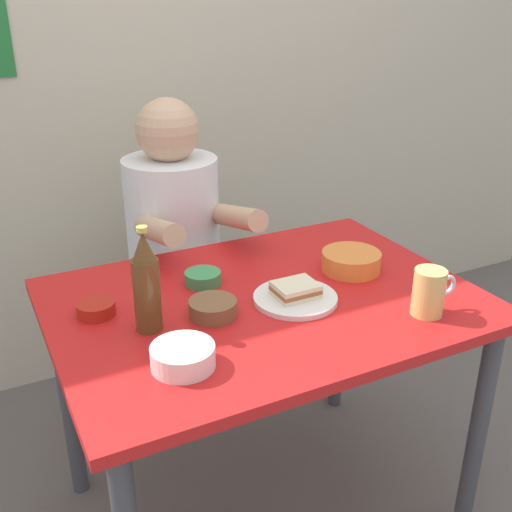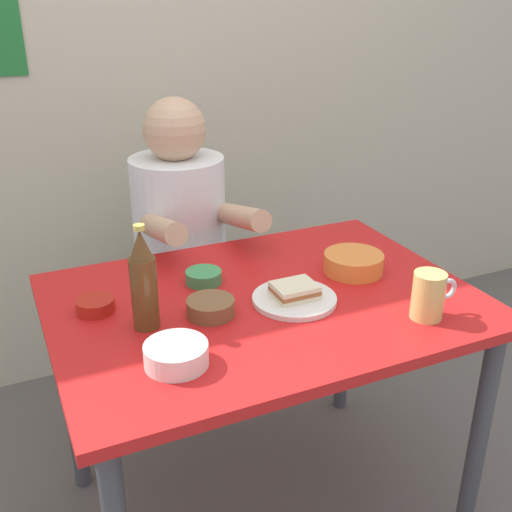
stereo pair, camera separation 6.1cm
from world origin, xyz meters
name	(u,v)px [view 1 (the left image)]	position (x,y,z in m)	size (l,w,h in m)	color
ground_plane	(263,507)	(0.00, 0.00, 0.00)	(6.00, 6.00, 0.00)	#59544F
wall_back	(133,44)	(0.00, 1.05, 1.30)	(4.40, 0.09, 2.60)	#BCB299
dining_table	(264,328)	(0.00, 0.00, 0.65)	(1.10, 0.80, 0.74)	red
stool	(179,322)	(-0.03, 0.63, 0.35)	(0.34, 0.34, 0.45)	#4C4C51
person_seated	(174,218)	(-0.03, 0.62, 0.77)	(0.33, 0.56, 0.72)	white
plate_orange	(295,298)	(0.06, -0.05, 0.75)	(0.22, 0.22, 0.01)	silver
sandwich	(296,290)	(0.06, -0.05, 0.77)	(0.11, 0.09, 0.04)	beige
beer_mug	(429,292)	(0.32, -0.26, 0.80)	(0.13, 0.08, 0.12)	#D1BC66
beer_bottle	(146,284)	(-0.32, -0.02, 0.86)	(0.06, 0.06, 0.26)	#593819
dip_bowl_green	(203,277)	(-0.11, 0.15, 0.76)	(0.10, 0.10, 0.03)	#388C4C
condiment_bowl_brown	(213,308)	(-0.16, -0.03, 0.76)	(0.12, 0.12, 0.04)	brown
sambal_bowl_red	(96,308)	(-0.42, 0.11, 0.76)	(0.10, 0.10, 0.03)	#B21E14
rice_bowl_white	(183,355)	(-0.30, -0.20, 0.77)	(0.14, 0.14, 0.05)	silver
soup_bowl_orange	(351,260)	(0.30, 0.04, 0.77)	(0.17, 0.17, 0.05)	orange
spoon	(427,280)	(0.45, -0.12, 0.75)	(0.11, 0.08, 0.01)	#26A559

